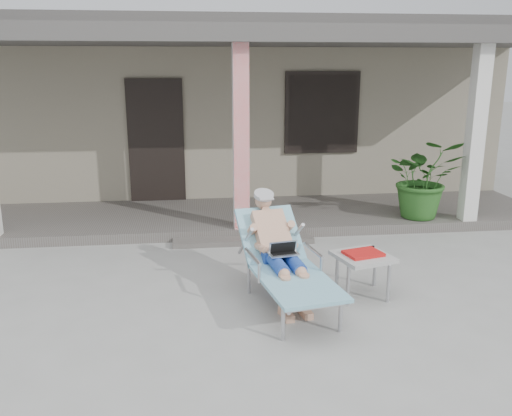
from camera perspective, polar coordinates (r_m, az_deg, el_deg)
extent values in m
plane|color=#9E9E99|center=(6.03, 0.38, -9.30)|extent=(60.00, 60.00, 0.00)
cube|color=gray|center=(12.02, -3.51, 10.20)|extent=(10.00, 5.00, 3.00)
cube|color=#474442|center=(12.00, -3.64, 18.08)|extent=(10.40, 5.40, 0.30)
cube|color=black|center=(9.54, -10.46, 6.96)|extent=(0.95, 0.06, 2.10)
cube|color=black|center=(9.74, 6.95, 9.92)|extent=(1.20, 0.06, 1.30)
cube|color=black|center=(9.73, 6.96, 9.92)|extent=(1.32, 0.05, 1.42)
cube|color=#605B56|center=(8.82, -2.04, -0.90)|extent=(10.00, 2.00, 0.15)
cube|color=red|center=(7.71, -1.60, 7.29)|extent=(0.22, 0.22, 2.61)
cube|color=silver|center=(8.75, 22.08, 7.12)|extent=(0.22, 0.22, 2.61)
cube|color=#474442|center=(8.50, -2.22, 17.61)|extent=(10.00, 2.30, 0.24)
cube|color=#605B56|center=(7.74, -1.32, -3.47)|extent=(2.00, 0.30, 0.07)
cylinder|color=#B7B7BC|center=(5.08, 2.87, -12.03)|extent=(0.04, 0.04, 0.35)
cylinder|color=#B7B7BC|center=(5.29, 8.89, -11.08)|extent=(0.04, 0.04, 0.35)
cylinder|color=#B7B7BC|center=(6.05, -0.76, -7.44)|extent=(0.04, 0.04, 0.35)
cylinder|color=#B7B7BC|center=(6.23, 4.40, -6.83)|extent=(0.04, 0.04, 0.35)
cube|color=#B7B7BC|center=(5.45, 4.28, -7.95)|extent=(0.78, 1.23, 0.03)
cube|color=#88B3D2|center=(5.44, 4.28, -7.72)|extent=(0.87, 1.28, 0.04)
cube|color=#B7B7BC|center=(6.11, 1.50, -3.16)|extent=(0.67, 0.64, 0.46)
cube|color=#88B3D2|center=(6.10, 1.51, -2.88)|extent=(0.77, 0.72, 0.52)
cylinder|color=#AFAFB2|center=(6.23, 0.75, 1.45)|extent=(0.27, 0.27, 0.12)
cube|color=silver|center=(5.74, 2.85, -4.78)|extent=(0.34, 0.27, 0.22)
cube|color=#A6A6A1|center=(6.04, 11.20, -5.05)|extent=(0.68, 0.68, 0.04)
cylinder|color=#B7B7BC|center=(5.86, 9.66, -8.04)|extent=(0.04, 0.04, 0.42)
cylinder|color=#B7B7BC|center=(5.99, 13.78, -7.73)|extent=(0.04, 0.04, 0.42)
cylinder|color=#B7B7BC|center=(6.25, 8.53, -6.49)|extent=(0.04, 0.04, 0.42)
cylinder|color=#B7B7BC|center=(6.38, 12.40, -6.24)|extent=(0.04, 0.04, 0.42)
cube|color=red|center=(6.02, 11.22, -4.70)|extent=(0.45, 0.38, 0.03)
cube|color=black|center=(6.15, 10.81, -4.31)|extent=(0.38, 0.13, 0.04)
imported|color=#26591E|center=(8.76, 17.24, 3.01)|extent=(1.28, 1.16, 1.24)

